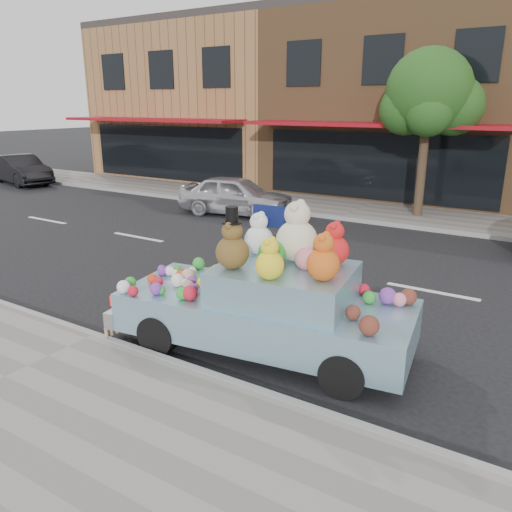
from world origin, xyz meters
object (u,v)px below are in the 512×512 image
Objects in this scene: car_dark at (21,170)px; art_car at (267,300)px; street_tree at (430,100)px; car_silver at (236,195)px.

art_car reaches higher than car_dark.
street_tree is at bearing 84.68° from art_car.
street_tree is at bearing -72.99° from car_silver.
car_silver is at bearing -78.73° from car_dark.
car_silver is (-5.35, -2.64, -3.04)m from street_tree.
car_silver is at bearing 119.17° from art_car.
street_tree is 17.93m from car_dark.
car_silver is 0.96× the size of car_dark.
art_car is at bearing -152.46° from car_silver.
car_silver is at bearing -153.75° from street_tree.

